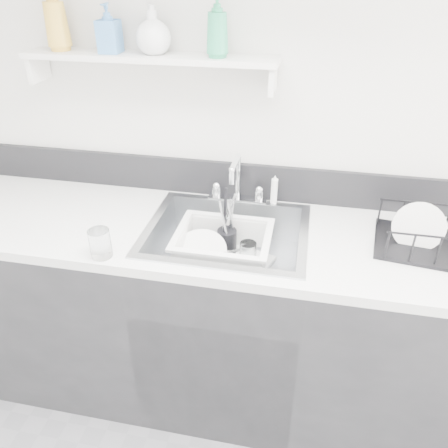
% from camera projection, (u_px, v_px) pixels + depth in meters
% --- Properties ---
extents(room_shell, '(3.50, 3.00, 2.60)m').
position_uv_depth(room_shell, '(126.00, 81.00, 0.66)').
color(room_shell, silver).
rests_on(room_shell, ground).
extents(counter_run, '(3.20, 0.62, 0.92)m').
position_uv_depth(counter_run, '(226.00, 316.00, 1.97)').
color(counter_run, black).
rests_on(counter_run, ground).
extents(backsplash, '(3.20, 0.02, 0.16)m').
position_uv_depth(backsplash, '(239.00, 180.00, 1.94)').
color(backsplash, black).
rests_on(backsplash, counter_run).
extents(sink, '(0.64, 0.52, 0.20)m').
position_uv_depth(sink, '(226.00, 249.00, 1.78)').
color(sink, silver).
rests_on(sink, counter_run).
extents(faucet, '(0.26, 0.18, 0.23)m').
position_uv_depth(faucet, '(237.00, 189.00, 1.90)').
color(faucet, silver).
rests_on(faucet, counter_run).
extents(side_sprayer, '(0.03, 0.03, 0.14)m').
position_uv_depth(side_sprayer, '(274.00, 190.00, 1.88)').
color(side_sprayer, white).
rests_on(side_sprayer, counter_run).
extents(wall_shelf, '(1.00, 0.16, 0.12)m').
position_uv_depth(wall_shelf, '(149.00, 59.00, 1.67)').
color(wall_shelf, silver).
rests_on(wall_shelf, room_shell).
extents(wash_tub, '(0.46, 0.42, 0.15)m').
position_uv_depth(wash_tub, '(223.00, 249.00, 1.79)').
color(wash_tub, white).
rests_on(wash_tub, sink).
extents(plate_stack, '(0.28, 0.27, 0.11)m').
position_uv_depth(plate_stack, '(202.00, 258.00, 1.78)').
color(plate_stack, white).
rests_on(plate_stack, wash_tub).
extents(utensil_cup, '(0.08, 0.08, 0.28)m').
position_uv_depth(utensil_cup, '(227.00, 239.00, 1.85)').
color(utensil_cup, black).
rests_on(utensil_cup, wash_tub).
extents(ladle, '(0.26, 0.24, 0.08)m').
position_uv_depth(ladle, '(217.00, 255.00, 1.79)').
color(ladle, silver).
rests_on(ladle, wash_tub).
extents(tumbler_in_tub, '(0.08, 0.08, 0.10)m').
position_uv_depth(tumbler_in_tub, '(248.00, 253.00, 1.78)').
color(tumbler_in_tub, white).
rests_on(tumbler_in_tub, wash_tub).
extents(tumbler_counter, '(0.10, 0.10, 0.11)m').
position_uv_depth(tumbler_counter, '(100.00, 243.00, 1.56)').
color(tumbler_counter, white).
rests_on(tumbler_counter, counter_run).
extents(dish_rack, '(0.41, 0.33, 0.13)m').
position_uv_depth(dish_rack, '(431.00, 233.00, 1.59)').
color(dish_rack, black).
rests_on(dish_rack, counter_run).
extents(bowl_small, '(0.13, 0.13, 0.04)m').
position_uv_depth(bowl_small, '(246.00, 274.00, 1.71)').
color(bowl_small, white).
rests_on(bowl_small, wash_tub).
extents(soap_bottle_a, '(0.11, 0.11, 0.24)m').
position_uv_depth(soap_bottle_a, '(55.00, 17.00, 1.66)').
color(soap_bottle_a, gold).
rests_on(soap_bottle_a, wall_shelf).
extents(soap_bottle_b, '(0.08, 0.08, 0.17)m').
position_uv_depth(soap_bottle_b, '(108.00, 29.00, 1.63)').
color(soap_bottle_b, '#4784C5').
rests_on(soap_bottle_b, wall_shelf).
extents(soap_bottle_c, '(0.14, 0.14, 0.17)m').
position_uv_depth(soap_bottle_c, '(153.00, 30.00, 1.62)').
color(soap_bottle_c, silver).
rests_on(soap_bottle_c, wall_shelf).
extents(soap_bottle_d, '(0.09, 0.09, 0.21)m').
position_uv_depth(soap_bottle_d, '(217.00, 26.00, 1.55)').
color(soap_bottle_d, '#299967').
rests_on(soap_bottle_d, wall_shelf).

